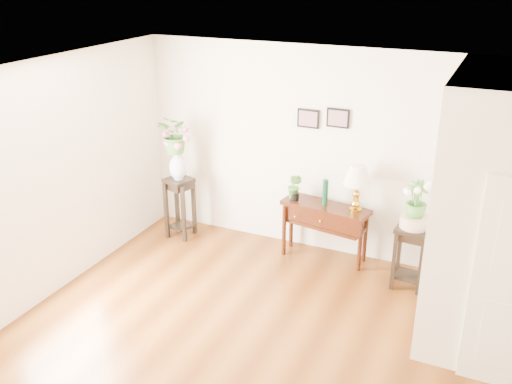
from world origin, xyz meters
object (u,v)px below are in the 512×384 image
Objects in this scene: console_table at (324,232)px; plant_stand_a at (180,208)px; table_lamp at (357,185)px; plant_stand_b at (410,257)px.

plant_stand_a is at bearing -165.14° from console_table.
table_lamp is 1.10m from plant_stand_b.
plant_stand_a is 1.11× the size of plant_stand_b.
console_table is 1.89× the size of table_lamp.
plant_stand_a is (-2.52, -0.21, -0.68)m from table_lamp.
plant_stand_a is at bearing 179.34° from plant_stand_b.
console_table is at bearing 167.93° from plant_stand_b.
console_table is 1.21m from plant_stand_b.
table_lamp is (0.40, 0.00, 0.74)m from console_table.
table_lamp is at bearing 4.86° from plant_stand_a.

